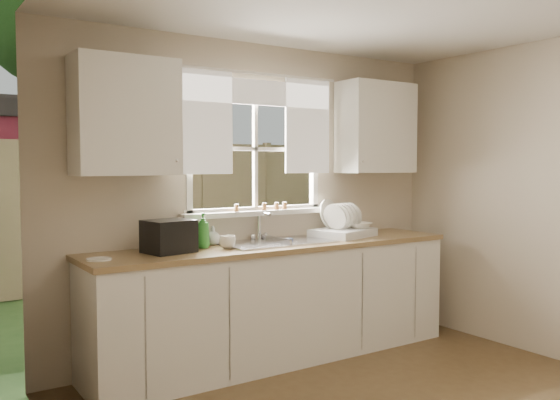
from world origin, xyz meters
TOP-DOWN VIEW (x-y plane):
  - room_walls at (0.00, -0.07)m, footprint 3.62×4.02m
  - window at (0.00, 2.00)m, footprint 1.38×0.16m
  - curtains at (0.00, 1.95)m, footprint 1.50×0.03m
  - base_cabinets at (0.00, 1.68)m, footprint 3.00×0.62m
  - countertop at (0.00, 1.68)m, footprint 3.04×0.65m
  - upper_cabinet_left at (-1.15, 1.82)m, footprint 0.70×0.33m
  - upper_cabinet_right at (1.15, 1.82)m, footprint 0.70×0.33m
  - wall_outlet at (0.88, 1.99)m, footprint 0.08×0.01m
  - sill_jars at (0.05, 1.94)m, footprint 0.50×0.04m
  - backyard at (0.58, 8.42)m, footprint 20.00×10.00m
  - sink at (0.00, 1.71)m, footprint 0.88×0.52m
  - dish_rack at (0.69, 1.73)m, footprint 0.60×0.52m
  - bowl at (0.83, 1.68)m, footprint 0.24×0.24m
  - soap_bottle_a at (-0.60, 1.78)m, footprint 0.10×0.10m
  - soap_bottle_b at (-0.69, 1.87)m, footprint 0.09×0.09m
  - soap_bottle_c at (-0.46, 1.89)m, footprint 0.15×0.15m
  - saucer at (-1.40, 1.65)m, footprint 0.16×0.16m
  - cup at (-0.46, 1.65)m, footprint 0.14×0.14m
  - black_appliance at (-0.90, 1.70)m, footprint 0.35×0.32m

SIDE VIEW (x-z plane):
  - base_cabinets at x=0.00m, z-range 0.00..0.87m
  - sink at x=0.00m, z-range 0.64..1.04m
  - countertop at x=0.00m, z-range 0.87..0.91m
  - saucer at x=-1.40m, z-range 0.91..0.92m
  - cup at x=-0.46m, z-range 0.91..1.00m
  - dish_rack at x=0.69m, z-range 0.82..1.14m
  - soap_bottle_c at x=-0.46m, z-range 0.91..1.05m
  - bowl at x=0.83m, z-range 0.98..1.03m
  - soap_bottle_b at x=-0.69m, z-range 0.91..1.11m
  - black_appliance at x=-0.90m, z-range 0.91..1.14m
  - soap_bottle_a at x=-0.60m, z-range 0.91..1.17m
  - wall_outlet at x=0.88m, z-range 1.02..1.14m
  - sill_jars at x=0.05m, z-range 1.15..1.21m
  - room_walls at x=0.00m, z-range -0.01..2.49m
  - window at x=0.00m, z-range 0.95..2.02m
  - upper_cabinet_left at x=-1.15m, z-range 1.45..2.25m
  - upper_cabinet_right at x=1.15m, z-range 1.45..2.25m
  - curtains at x=0.00m, z-range 1.53..2.34m
  - backyard at x=0.58m, z-range 0.40..6.53m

